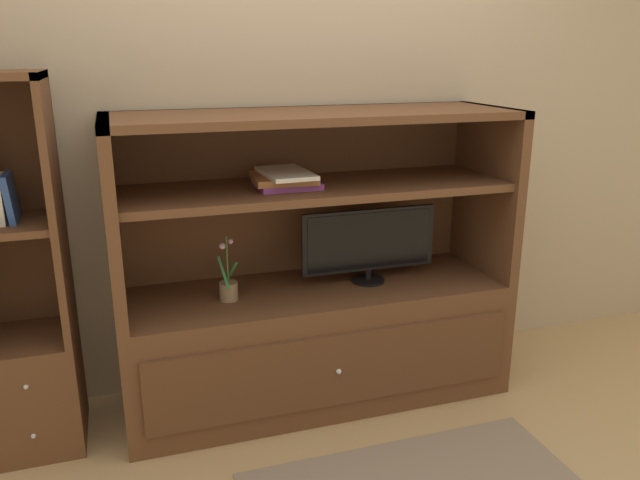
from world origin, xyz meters
TOP-DOWN VIEW (x-y plane):
  - ground_plane at (0.00, 0.00)m, footprint 8.00×8.00m
  - painted_rear_wall at (0.00, 0.75)m, footprint 6.00×0.10m
  - media_console at (0.00, 0.41)m, footprint 1.84×0.63m
  - tv_monitor at (0.26, 0.40)m, footprint 0.67×0.16m
  - potted_plant at (-0.43, 0.37)m, footprint 0.08×0.12m
  - magazine_stack at (-0.15, 0.40)m, footprint 0.29×0.35m
  - bookshelf_tall at (-1.28, 0.41)m, footprint 0.38×0.42m

SIDE VIEW (x-z plane):
  - ground_plane at x=0.00m, z-range 0.00..0.00m
  - media_console at x=0.00m, z-range -0.26..1.14m
  - bookshelf_tall at x=-1.28m, z-range -0.25..1.33m
  - potted_plant at x=-0.43m, z-range 0.48..0.78m
  - tv_monitor at x=0.26m, z-range 0.59..0.95m
  - magazine_stack at x=-0.15m, z-range 1.07..1.14m
  - painted_rear_wall at x=0.00m, z-range 0.00..2.80m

